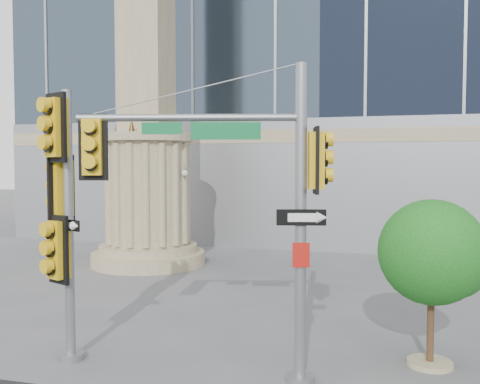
# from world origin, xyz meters

# --- Properties ---
(ground) EXTENTS (120.00, 120.00, 0.00)m
(ground) POSITION_xyz_m (0.00, 0.00, 0.00)
(ground) COLOR #545456
(ground) RESTS_ON ground
(monument) EXTENTS (4.40, 4.40, 16.60)m
(monument) POSITION_xyz_m (-6.00, 9.00, 5.52)
(monument) COLOR gray
(monument) RESTS_ON ground
(main_signal_pole) EXTENTS (4.36, 1.44, 5.71)m
(main_signal_pole) POSITION_xyz_m (0.54, -0.87, 3.54)
(main_signal_pole) COLOR slate
(main_signal_pole) RESTS_ON ground
(secondary_signal_pole) EXTENTS (0.92, 0.89, 5.39)m
(secondary_signal_pole) POSITION_xyz_m (-3.18, -0.87, 3.17)
(secondary_signal_pole) COLOR slate
(secondary_signal_pole) RESTS_ON ground
(street_tree) EXTENTS (2.09, 2.04, 3.26)m
(street_tree) POSITION_xyz_m (3.91, 0.83, 2.15)
(street_tree) COLOR gray
(street_tree) RESTS_ON ground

